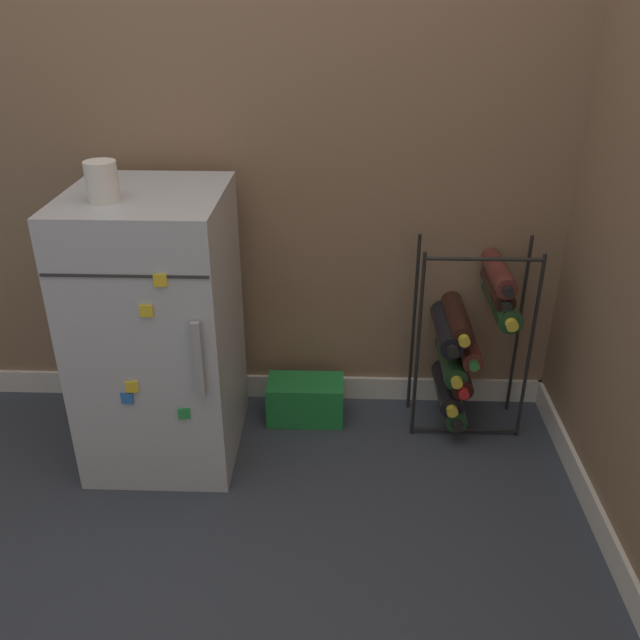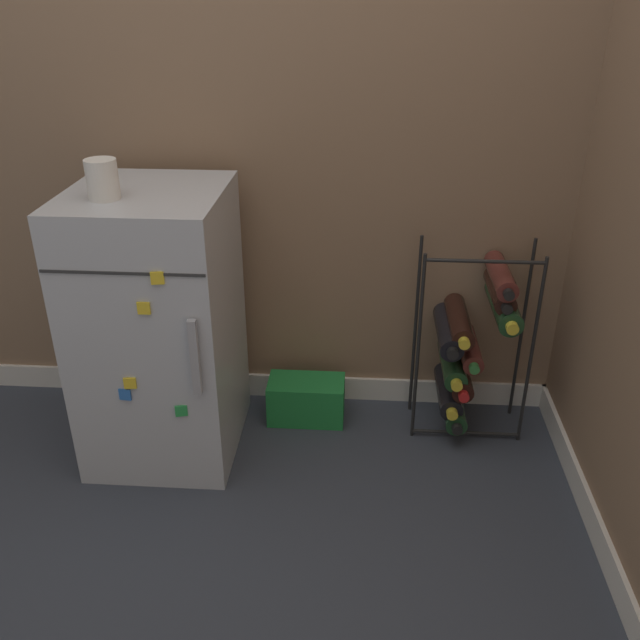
{
  "view_description": "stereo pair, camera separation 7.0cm",
  "coord_description": "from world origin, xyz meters",
  "px_view_note": "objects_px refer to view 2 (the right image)",
  "views": [
    {
      "loc": [
        0.12,
        -1.62,
        1.45
      ],
      "look_at": [
        0.05,
        0.35,
        0.45
      ],
      "focal_mm": 38.0,
      "sensor_mm": 36.0,
      "label": 1
    },
    {
      "loc": [
        0.19,
        -1.62,
        1.45
      ],
      "look_at": [
        0.05,
        0.35,
        0.45
      ],
      "focal_mm": 38.0,
      "sensor_mm": 36.0,
      "label": 2
    }
  ],
  "objects_px": {
    "fridge_top_cup": "(102,179)",
    "mini_fridge": "(160,327)",
    "soda_box": "(306,399)",
    "wine_rack": "(468,343)"
  },
  "relations": [
    {
      "from": "fridge_top_cup",
      "to": "mini_fridge",
      "type": "bearing_deg",
      "value": 46.17
    },
    {
      "from": "mini_fridge",
      "to": "soda_box",
      "type": "height_order",
      "value": "mini_fridge"
    },
    {
      "from": "mini_fridge",
      "to": "fridge_top_cup",
      "type": "relative_size",
      "value": 8.0
    },
    {
      "from": "mini_fridge",
      "to": "wine_rack",
      "type": "height_order",
      "value": "mini_fridge"
    },
    {
      "from": "mini_fridge",
      "to": "soda_box",
      "type": "distance_m",
      "value": 0.61
    },
    {
      "from": "wine_rack",
      "to": "mini_fridge",
      "type": "bearing_deg",
      "value": -170.87
    },
    {
      "from": "fridge_top_cup",
      "to": "wine_rack",
      "type": "bearing_deg",
      "value": 12.79
    },
    {
      "from": "soda_box",
      "to": "fridge_top_cup",
      "type": "distance_m",
      "value": 1.05
    },
    {
      "from": "mini_fridge",
      "to": "wine_rack",
      "type": "distance_m",
      "value": 1.03
    },
    {
      "from": "mini_fridge",
      "to": "wine_rack",
      "type": "relative_size",
      "value": 1.3
    }
  ]
}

